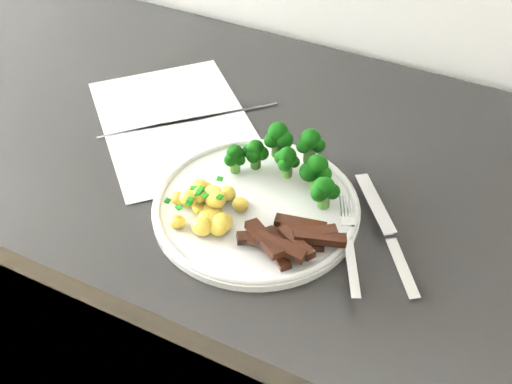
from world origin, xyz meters
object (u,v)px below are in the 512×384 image
at_px(counter, 314,364).
at_px(beef_strips, 290,240).
at_px(plate, 256,206).
at_px(knife, 393,247).
at_px(broccoli, 291,158).
at_px(recipe_paper, 176,123).
at_px(fork, 350,249).
at_px(potatoes, 206,206).

height_order(counter, beef_strips, beef_strips).
relative_size(plate, knife, 1.51).
height_order(counter, plate, plate).
distance_m(plate, broccoli, 0.07).
height_order(beef_strips, knife, beef_strips).
height_order(recipe_paper, broccoli, broccoli).
bearing_deg(plate, counter, 57.19).
distance_m(recipe_paper, fork, 0.33).
bearing_deg(beef_strips, recipe_paper, 148.65).
relative_size(plate, potatoes, 2.70).
xyz_separation_m(plate, broccoli, (0.02, 0.06, 0.03)).
height_order(plate, fork, fork).
height_order(counter, potatoes, potatoes).
relative_size(counter, recipe_paper, 6.80).
distance_m(counter, potatoes, 0.49).
relative_size(plate, fork, 1.74).
bearing_deg(recipe_paper, potatoes, -47.14).
height_order(counter, recipe_paper, recipe_paper).
xyz_separation_m(broccoli, beef_strips, (0.05, -0.11, -0.02)).
relative_size(recipe_paper, plate, 1.37).
bearing_deg(potatoes, plate, 40.59).
bearing_deg(knife, broccoli, 160.21).
distance_m(counter, recipe_paper, 0.50).
distance_m(recipe_paper, plate, 0.21).
xyz_separation_m(counter, fork, (0.06, -0.12, 0.45)).
xyz_separation_m(broccoli, fork, (0.11, -0.09, -0.02)).
height_order(recipe_paper, knife, knife).
bearing_deg(potatoes, broccoli, 58.84).
bearing_deg(beef_strips, fork, 16.88).
height_order(counter, broccoli, broccoli).
relative_size(counter, plate, 9.29).
distance_m(broccoli, potatoes, 0.12).
height_order(fork, knife, fork).
height_order(plate, beef_strips, beef_strips).
distance_m(counter, broccoli, 0.48).
distance_m(counter, beef_strips, 0.48).
bearing_deg(counter, recipe_paper, 178.53).
bearing_deg(fork, knife, 38.32).
height_order(plate, knife, knife).
relative_size(counter, broccoli, 15.11).
height_order(potatoes, fork, potatoes).
bearing_deg(beef_strips, broccoli, 114.04).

